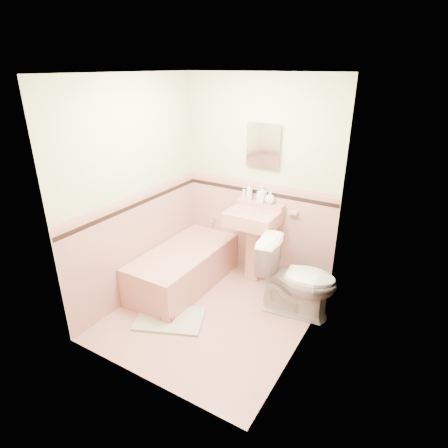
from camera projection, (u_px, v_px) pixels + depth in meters
The scene contains 32 objects.
floor at pixel (213, 314), 4.16m from camera, with size 2.20×2.20×0.00m, color tan.
ceiling at pixel (209, 73), 3.18m from camera, with size 2.20×2.20×0.00m, color white.
wall_back at pixel (259, 182), 4.54m from camera, with size 2.50×2.50×0.00m, color beige.
wall_front at pixel (133, 254), 2.80m from camera, with size 2.50×2.50×0.00m, color beige.
wall_left at pixel (135, 193), 4.14m from camera, with size 2.50×2.50×0.00m, color beige.
wall_right at pixel (309, 230), 3.20m from camera, with size 2.50×2.50×0.00m, color beige.
wainscot_back at pixel (257, 230), 4.79m from camera, with size 2.00×2.00×0.00m, color tan.
wainscot_front at pixel (142, 324), 3.07m from camera, with size 2.00×2.00×0.00m, color tan.
wainscot_left at pixel (141, 246), 4.39m from camera, with size 2.20×2.20×0.00m, color tan.
wainscot_right at pixel (302, 294), 3.47m from camera, with size 2.20×2.20×0.00m, color tan.
accent_back at pixel (258, 192), 4.58m from camera, with size 2.00×2.00×0.00m, color black.
accent_front at pixel (136, 268), 2.87m from camera, with size 2.00×2.00×0.00m, color black.
accent_left at pixel (138, 204), 4.18m from camera, with size 2.20×2.20×0.00m, color black.
accent_right at pixel (306, 244), 3.26m from camera, with size 2.20×2.20×0.00m, color black.
cap_back at pixel (259, 184), 4.54m from camera, with size 2.00×2.00×0.00m, color tan.
cap_front at pixel (135, 257), 2.83m from camera, with size 2.00×2.00×0.00m, color tan.
cap_left at pixel (137, 196), 4.14m from camera, with size 2.20×2.20×0.00m, color tan.
cap_right at pixel (307, 233), 3.22m from camera, with size 2.20×2.20×0.00m, color tan.
bathtub at pixel (184, 269), 4.63m from camera, with size 0.70×1.50×0.45m, color tan.
tub_faucet at pixel (214, 220), 5.04m from camera, with size 0.04×0.04×0.12m, color silver.
sink at pixel (252, 247), 4.63m from camera, with size 0.61×0.50×0.95m, color tan, non-canonical shape.
sink_faucet at pixel (259, 208), 4.56m from camera, with size 0.02×0.02×0.10m, color silver.
medicine_cabinet at pixel (264, 146), 4.32m from camera, with size 0.40×0.04×0.49m, color white.
soap_dish at pixel (293, 213), 4.41m from camera, with size 0.11×0.06×0.04m, color tan.
soap_bottle_left at pixel (250, 191), 4.59m from camera, with size 0.08×0.08×0.21m, color #B2B2B2.
soap_bottle_mid at pixel (262, 194), 4.51m from camera, with size 0.09×0.09×0.21m, color #B2B2B2.
soap_bottle_right at pixel (270, 197), 4.47m from camera, with size 0.12×0.12×0.16m, color #B2B2B2.
tube at pixel (244, 194), 4.64m from camera, with size 0.04×0.04×0.12m, color white.
toilet at pixel (297, 278), 4.04m from camera, with size 0.48×0.84×0.86m, color white.
bucket at pixel (288, 283), 4.52m from camera, with size 0.26×0.26×0.26m, color #1B2DA9, non-canonical shape.
bath_mat at pixel (170, 319), 4.06m from camera, with size 0.72×0.48×0.03m, color #9BAB8E.
shoe at pixel (167, 318), 4.00m from camera, with size 0.15×0.07×0.06m, color #BF1E59.
Camera 1 is at (1.85, -2.89, 2.56)m, focal length 29.85 mm.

